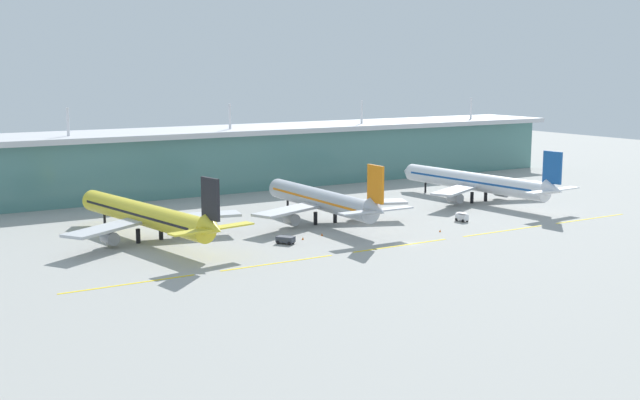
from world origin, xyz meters
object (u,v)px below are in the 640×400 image
airliner_far (476,182)px  pushback_tug (285,239)px  airliner_middle (323,200)px  safety_cone_right_wingtip (440,231)px  airliner_near (146,215)px  baggage_cart (462,217)px  safety_cone_nose_front (322,234)px  safety_cone_left_wingtip (303,238)px

airliner_far → pushback_tug: (-83.31, -23.44, -5.35)m
airliner_middle → safety_cone_right_wingtip: size_ratio=86.31×
safety_cone_right_wingtip → airliner_middle: bearing=126.6°
airliner_far → airliner_near: bearing=-179.0°
safety_cone_right_wingtip → baggage_cart: bearing=29.2°
airliner_near → safety_cone_nose_front: 44.84m
safety_cone_nose_front → safety_cone_right_wingtip: same height
airliner_far → safety_cone_right_wingtip: 52.64m
airliner_far → safety_cone_right_wingtip: size_ratio=98.64×
safety_cone_nose_front → safety_cone_right_wingtip: (29.25, -12.09, 0.00)m
airliner_middle → safety_cone_left_wingtip: (-15.93, -16.48, -6.09)m
airliner_near → pushback_tug: airliner_near is taller
airliner_far → safety_cone_left_wingtip: airliner_far is taller
airliner_far → pushback_tug: 86.71m
airliner_far → baggage_cart: (-26.60, -23.75, -5.19)m
airliner_far → baggage_cart: airliner_far is taller
airliner_near → baggage_cart: size_ratio=17.86×
safety_cone_right_wingtip → airliner_far: bearing=37.7°
safety_cone_left_wingtip → safety_cone_right_wingtip: size_ratio=1.00×
safety_cone_right_wingtip → airliner_near: bearing=156.7°
airliner_near → safety_cone_left_wingtip: (33.94, -19.71, -6.10)m
safety_cone_left_wingtip → safety_cone_nose_front: 6.86m
airliner_near → safety_cone_nose_front: (40.59, -18.05, -6.10)m
baggage_cart → safety_cone_left_wingtip: size_ratio=5.40×
pushback_tug → safety_cone_nose_front: pushback_tug is taller
safety_cone_left_wingtip → safety_cone_right_wingtip: 37.39m
airliner_near → baggage_cart: 87.54m
airliner_middle → pushback_tug: size_ratio=12.14×
baggage_cart → safety_cone_nose_front: (-44.01, 3.85, -0.91)m
airliner_middle → baggage_cart: airliner_middle is taller
airliner_middle → baggage_cart: size_ratio=15.98×
airliner_middle → safety_cone_nose_front: airliner_middle is taller
safety_cone_left_wingtip → baggage_cart: bearing=-2.5°
airliner_far → safety_cone_nose_front: (-70.61, -19.90, -6.10)m
pushback_tug → safety_cone_left_wingtip: 6.37m
airliner_near → baggage_cart: airliner_near is taller
safety_cone_left_wingtip → pushback_tug: bearing=-162.7°
airliner_far → safety_cone_left_wingtip: size_ratio=98.64×
safety_cone_left_wingtip → safety_cone_nose_front: bearing=14.0°
airliner_near → airliner_middle: (49.87, -3.23, -0.01)m
airliner_far → safety_cone_right_wingtip: (-41.36, -31.99, -6.10)m
airliner_far → baggage_cart: size_ratio=18.27×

